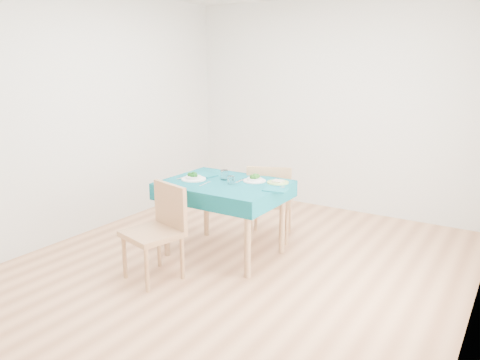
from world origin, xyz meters
The scene contains 16 objects.
room_shell centered at (0.00, 0.00, 1.35)m, with size 4.02×4.52×2.73m.
table centered at (-0.28, 0.16, 0.38)m, with size 1.16×0.88×0.76m, color #074B55.
chair_near centered at (-0.51, -0.65, 0.56)m, with size 0.45×0.49×1.12m, color #996E48.
chair_far centered at (-0.12, 0.82, 0.59)m, with size 0.47×0.51×1.17m, color #996E48.
bowl_near centered at (-0.60, 0.07, 0.80)m, with size 0.25×0.25×0.08m, color white, non-canonical shape.
bowl_far centered at (-0.05, 0.34, 0.79)m, with size 0.23×0.23×0.07m, color white, non-canonical shape.
fork_near centered at (-0.74, 0.09, 0.76)m, with size 0.03×0.19×0.00m, color silver.
knife_near centered at (-0.40, 0.00, 0.76)m, with size 0.02×0.20×0.00m, color silver.
fork_far centered at (-0.17, 0.28, 0.76)m, with size 0.02×0.17×0.00m, color silver.
knife_far centered at (0.26, 0.22, 0.76)m, with size 0.01×0.19×0.00m, color silver.
napkin_near centered at (-0.60, 0.28, 0.76)m, with size 0.22×0.15×0.01m, color #0B545E.
napkin_far centered at (0.29, 0.15, 0.76)m, with size 0.21×0.15×0.01m, color #0B545E.
tumbler_center centered at (-0.33, 0.24, 0.81)m, with size 0.08×0.08×0.10m, color white.
tumbler_side centered at (-0.17, 0.11, 0.80)m, with size 0.07×0.07×0.08m, color white.
side_plate centered at (0.18, 0.41, 0.76)m, with size 0.21×0.21×0.01m, color #9CCA62.
bread_slice centered at (0.18, 0.41, 0.78)m, with size 0.10×0.10×0.01m, color beige.
Camera 1 is at (2.23, -3.53, 1.90)m, focal length 35.00 mm.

